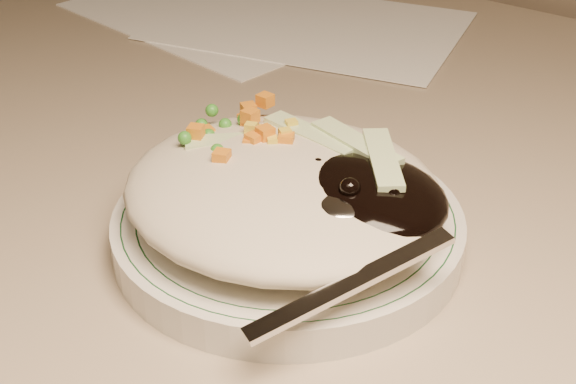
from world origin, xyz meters
The scene contains 4 objects.
plate centered at (-0.10, 1.22, 0.75)m, with size 0.21×0.21×0.02m, color silver.
plate_rim centered at (-0.10, 1.22, 0.76)m, with size 0.20×0.20×0.00m.
meal centered at (-0.09, 1.22, 0.78)m, with size 0.21×0.19×0.05m.
papers centered at (-0.37, 1.52, 0.74)m, with size 0.43×0.29×0.00m.
Camera 1 is at (0.15, 0.91, 1.02)m, focal length 50.00 mm.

